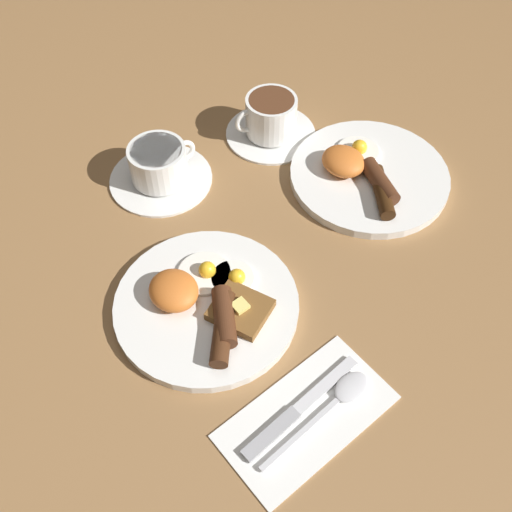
{
  "coord_description": "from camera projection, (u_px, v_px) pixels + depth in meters",
  "views": [
    {
      "loc": [
        0.39,
        -0.23,
        0.71
      ],
      "look_at": [
        -0.01,
        0.1,
        0.03
      ],
      "focal_mm": 42.0,
      "sensor_mm": 36.0,
      "label": 1
    }
  ],
  "objects": [
    {
      "name": "knife",
      "position": [
        295.0,
        412.0,
        0.74
      ],
      "size": [
        0.03,
        0.19,
        0.01
      ],
      "rotation": [
        0.0,
        0.0,
        1.62
      ],
      "color": "silver",
      "rests_on": "napkin"
    },
    {
      "name": "breakfast_plate_far",
      "position": [
        367.0,
        174.0,
        0.98
      ],
      "size": [
        0.26,
        0.26,
        0.05
      ],
      "color": "white",
      "rests_on": "ground_plane"
    },
    {
      "name": "ground_plane",
      "position": [
        207.0,
        308.0,
        0.84
      ],
      "size": [
        3.0,
        3.0,
        0.0
      ],
      "primitive_type": "plane",
      "color": "olive"
    },
    {
      "name": "napkin",
      "position": [
        308.0,
        415.0,
        0.74
      ],
      "size": [
        0.12,
        0.22,
        0.01
      ],
      "primitive_type": "cube",
      "rotation": [
        0.0,
        0.0,
        -0.0
      ],
      "color": "white",
      "rests_on": "ground_plane"
    },
    {
      "name": "breakfast_plate_near",
      "position": [
        207.0,
        303.0,
        0.82
      ],
      "size": [
        0.26,
        0.26,
        0.05
      ],
      "color": "white",
      "rests_on": "ground_plane"
    },
    {
      "name": "teacup_near",
      "position": [
        159.0,
        167.0,
        0.97
      ],
      "size": [
        0.17,
        0.17,
        0.07
      ],
      "color": "white",
      "rests_on": "ground_plane"
    },
    {
      "name": "teacup_far",
      "position": [
        271.0,
        120.0,
        1.03
      ],
      "size": [
        0.16,
        0.16,
        0.08
      ],
      "color": "white",
      "rests_on": "ground_plane"
    },
    {
      "name": "spoon",
      "position": [
        341.0,
        396.0,
        0.75
      ],
      "size": [
        0.04,
        0.18,
        0.01
      ],
      "rotation": [
        0.0,
        0.0,
        1.61
      ],
      "color": "silver",
      "rests_on": "napkin"
    }
  ]
}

